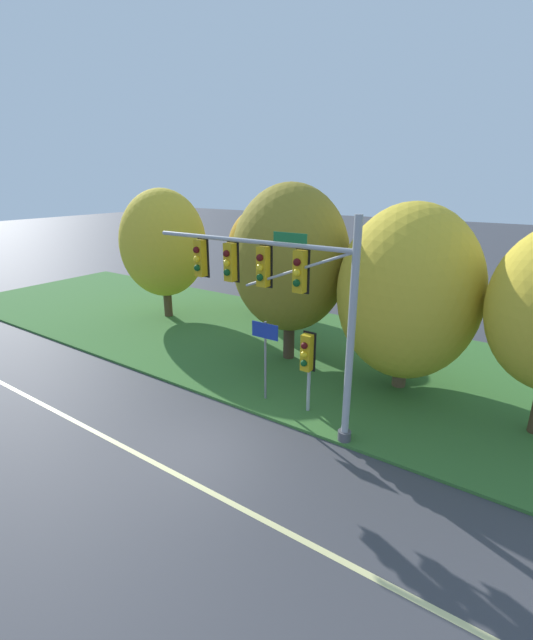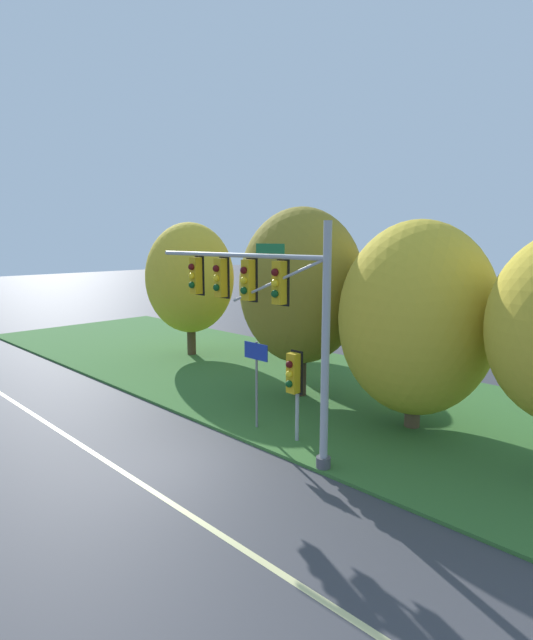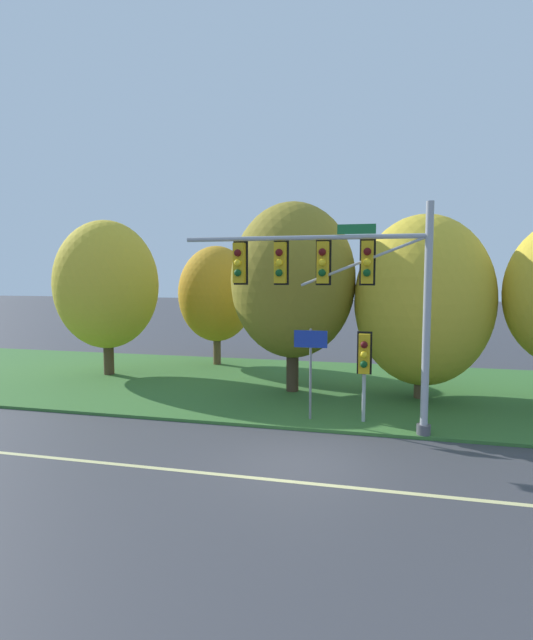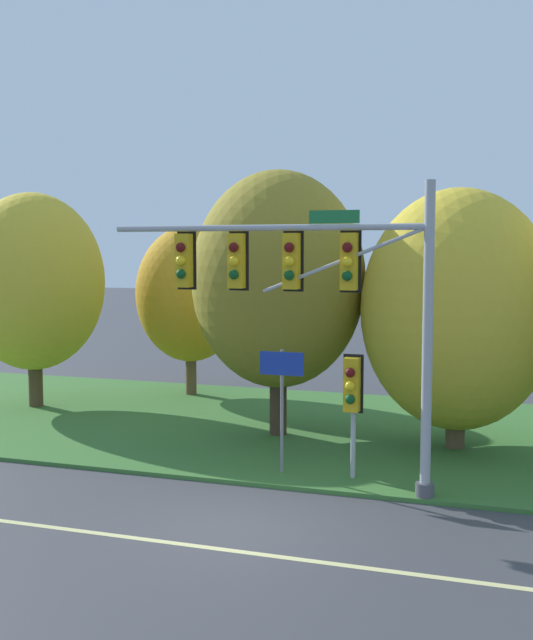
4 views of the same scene
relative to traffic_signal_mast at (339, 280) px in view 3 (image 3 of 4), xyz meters
name	(u,v)px [view 3 (image 3 of 4)]	position (x,y,z in m)	size (l,w,h in m)	color
ground_plane	(298,462)	(-0.72, -2.72, -4.54)	(160.00, 160.00, 0.00)	#3D3D42
lane_stripe	(289,481)	(-0.72, -3.92, -4.54)	(36.00, 0.16, 0.01)	beige
grass_verge	(333,388)	(-0.72, 5.53, -4.49)	(48.00, 11.50, 0.10)	#386B2D
traffic_signal_mast	(339,280)	(0.00, 0.00, 0.00)	(7.42, 0.49, 6.65)	#9EA0A5
pedestrian_signal_near_kerb	(364,358)	(0.73, 0.74, -2.41)	(0.46, 0.55, 2.86)	#9EA0A5
route_sign_post	(311,357)	(-0.95, 0.77, -2.45)	(1.06, 0.08, 2.90)	slate
tree_nearest_road	(107,285)	(-11.08, 5.67, -0.31)	(4.65, 4.65, 7.05)	#4C3823
tree_left_of_mast	(217,294)	(-7.08, 9.32, -0.84)	(3.88, 3.88, 6.04)	brown
tree_behind_signpost	(293,281)	(-2.21, 4.43, -0.08)	(4.83, 4.83, 7.40)	#423021
tree_mid_verge	(423,301)	(2.67, 4.50, -0.80)	(5.04, 5.04, 6.80)	brown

